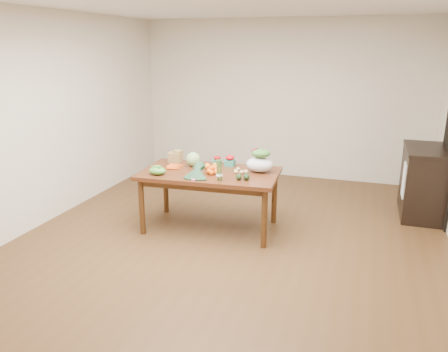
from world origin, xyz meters
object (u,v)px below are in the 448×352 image
(cabinet, at_px, (422,182))
(salad_bag, at_px, (260,162))
(asparagus_bundle, at_px, (219,170))
(mandarin_cluster, at_px, (212,169))
(cabbage, at_px, (193,159))
(paper_bag, at_px, (175,156))
(kale_bunch, at_px, (196,172))
(dining_table, at_px, (210,200))

(cabinet, relative_size, salad_bag, 3.04)
(asparagus_bundle, bearing_deg, mandarin_cluster, 121.88)
(cabinet, relative_size, cabbage, 5.55)
(mandarin_cluster, bearing_deg, salad_bag, 24.82)
(paper_bag, height_order, salad_bag, salad_bag)
(salad_bag, bearing_deg, kale_bunch, -142.32)
(asparagus_bundle, bearing_deg, dining_table, 123.06)
(cabinet, bearing_deg, cabbage, -157.63)
(mandarin_cluster, bearing_deg, cabinet, 29.23)
(cabbage, distance_m, salad_bag, 0.87)
(mandarin_cluster, height_order, kale_bunch, kale_bunch)
(cabinet, bearing_deg, salad_bag, -149.65)
(salad_bag, bearing_deg, mandarin_cluster, -155.18)
(dining_table, xyz_separation_m, mandarin_cluster, (0.05, -0.06, 0.43))
(salad_bag, bearing_deg, dining_table, -162.51)
(paper_bag, distance_m, salad_bag, 1.19)
(cabinet, xyz_separation_m, kale_bunch, (-2.64, -1.67, 0.36))
(dining_table, height_order, cabinet, cabinet)
(cabinet, xyz_separation_m, paper_bag, (-3.18, -1.06, 0.36))
(paper_bag, relative_size, salad_bag, 0.66)
(dining_table, relative_size, mandarin_cluster, 9.31)
(paper_bag, relative_size, mandarin_cluster, 1.23)
(paper_bag, relative_size, kale_bunch, 0.55)
(paper_bag, xyz_separation_m, mandarin_cluster, (0.66, -0.35, -0.03))
(cabbage, distance_m, asparagus_bundle, 0.71)
(cabinet, distance_m, cabbage, 3.13)
(dining_table, xyz_separation_m, salad_bag, (0.59, 0.18, 0.51))
(paper_bag, xyz_separation_m, salad_bag, (1.19, -0.11, 0.05))
(kale_bunch, bearing_deg, cabbage, 111.90)
(dining_table, height_order, kale_bunch, kale_bunch)
(dining_table, bearing_deg, cabinet, 24.32)
(paper_bag, height_order, kale_bunch, kale_bunch)
(dining_table, distance_m, paper_bag, 0.81)
(paper_bag, height_order, asparagus_bundle, asparagus_bundle)
(paper_bag, xyz_separation_m, cabbage, (0.31, -0.12, 0.01))
(kale_bunch, bearing_deg, cabinet, 28.91)
(salad_bag, bearing_deg, cabbage, -179.21)
(cabbage, xyz_separation_m, asparagus_bundle, (0.52, -0.48, 0.03))
(cabinet, distance_m, mandarin_cluster, 2.92)
(mandarin_cluster, bearing_deg, kale_bunch, -114.07)
(cabinet, distance_m, paper_bag, 3.38)
(paper_bag, bearing_deg, cabbage, -20.59)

